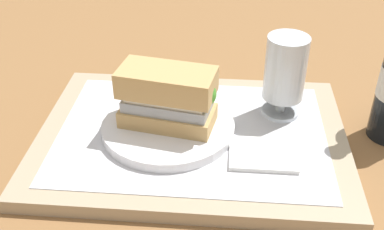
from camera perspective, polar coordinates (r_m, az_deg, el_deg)
name	(u,v)px	position (r m, az deg, el deg)	size (l,w,h in m)	color
ground_plane	(192,143)	(0.70, 0.00, -3.42)	(3.00, 3.00, 0.00)	olive
tray	(192,138)	(0.69, 0.00, -2.76)	(0.44, 0.32, 0.02)	tan
placemat	(192,132)	(0.68, 0.00, -2.05)	(0.38, 0.27, 0.00)	silver
plate	(168,126)	(0.68, -2.84, -1.28)	(0.19, 0.19, 0.01)	white
sandwich	(170,96)	(0.66, -2.68, 2.26)	(0.14, 0.09, 0.08)	tan
beer_glass	(285,71)	(0.70, 11.10, 5.15)	(0.06, 0.06, 0.12)	silver
napkin_folded	(263,154)	(0.64, 8.51, -4.68)	(0.09, 0.07, 0.01)	white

